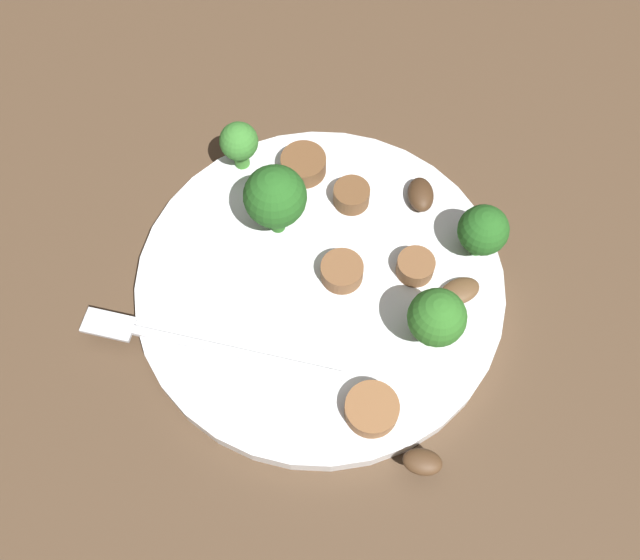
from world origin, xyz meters
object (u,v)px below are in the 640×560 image
object	(u,v)px
plate	(320,285)
sausage_slice_3	(303,164)
broccoli_floret_2	(275,197)
sausage_slice_2	(372,409)
broccoli_floret_0	(239,143)
sausage_slice_0	(415,266)
sausage_slice_4	(342,271)
mushroom_0	(460,291)
broccoli_floret_1	(483,231)
broccoli_floret_3	(437,318)
sausage_slice_1	(348,194)
mushroom_2	(421,195)
mushroom_3	(422,462)
fork	(191,343)

from	to	relation	value
plate	sausage_slice_3	xyz separation A→B (m)	(0.04, -0.08, 0.01)
broccoli_floret_2	sausage_slice_2	distance (m)	0.15
broccoli_floret_0	sausage_slice_0	xyz separation A→B (m)	(-0.15, 0.05, -0.02)
sausage_slice_4	mushroom_0	size ratio (longest dim) A/B	1.02
broccoli_floret_1	plate	bearing A→B (deg)	31.59
sausage_slice_4	mushroom_0	bearing A→B (deg)	-170.22
broccoli_floret_1	broccoli_floret_3	distance (m)	0.08
broccoli_floret_1	sausage_slice_1	xyz separation A→B (m)	(0.10, -0.01, -0.02)
sausage_slice_0	sausage_slice_4	world-z (taller)	same
sausage_slice_2	mushroom_0	xyz separation A→B (m)	(-0.03, -0.10, -0.00)
broccoli_floret_2	mushroom_2	world-z (taller)	broccoli_floret_2
sausage_slice_1	mushroom_3	distance (m)	0.20
sausage_slice_2	sausage_slice_1	bearing A→B (deg)	-66.37
sausage_slice_2	mushroom_2	bearing A→B (deg)	-84.88
sausage_slice_3	mushroom_3	bearing A→B (deg)	128.30
broccoli_floret_0	broccoli_floret_1	bearing A→B (deg)	175.54
broccoli_floret_3	mushroom_3	xyz separation A→B (m)	(-0.02, 0.08, -0.03)
broccoli_floret_3	mushroom_0	bearing A→B (deg)	-104.53
broccoli_floret_1	sausage_slice_1	size ratio (longest dim) A/B	1.71
broccoli_floret_0	broccoli_floret_2	distance (m)	0.06
mushroom_0	sausage_slice_2	bearing A→B (deg)	72.39
fork	mushroom_3	size ratio (longest dim) A/B	7.29
broccoli_floret_0	mushroom_0	distance (m)	0.19
sausage_slice_0	sausage_slice_3	distance (m)	0.12
mushroom_3	sausage_slice_2	bearing A→B (deg)	-27.74
plate	sausage_slice_1	size ratio (longest dim) A/B	9.69
broccoli_floret_1	sausage_slice_3	distance (m)	0.14
broccoli_floret_0	mushroom_0	size ratio (longest dim) A/B	1.41
fork	broccoli_floret_0	bearing A→B (deg)	-87.26
broccoli_floret_2	sausage_slice_1	distance (m)	0.06
plate	sausage_slice_4	xyz separation A→B (m)	(-0.01, -0.01, 0.01)
sausage_slice_3	mushroom_0	world-z (taller)	sausage_slice_3
broccoli_floret_3	mushroom_2	xyz separation A→B (m)	(0.04, -0.10, -0.03)
broccoli_floret_1	broccoli_floret_2	distance (m)	0.14
broccoli_floret_0	sausage_slice_3	size ratio (longest dim) A/B	1.22
broccoli_floret_0	sausage_slice_1	xyz separation A→B (m)	(-0.09, 0.00, -0.02)
sausage_slice_4	mushroom_0	xyz separation A→B (m)	(-0.08, -0.01, -0.00)
broccoli_floret_0	plate	bearing A→B (deg)	140.16
fork	sausage_slice_3	distance (m)	0.16
mushroom_2	plate	bearing A→B (deg)	61.48
fork	broccoli_floret_2	bearing A→B (deg)	-108.26
broccoli_floret_0	broccoli_floret_2	bearing A→B (deg)	136.53
broccoli_floret_0	sausage_slice_2	distance (m)	0.22
broccoli_floret_2	fork	bearing A→B (deg)	77.95
plate	sausage_slice_1	distance (m)	0.07
broccoli_floret_1	sausage_slice_4	bearing A→B (deg)	31.62
plate	broccoli_floret_1	distance (m)	0.12
fork	mushroom_2	bearing A→B (deg)	-131.22
broccoli_floret_1	mushroom_0	world-z (taller)	broccoli_floret_1
plate	mushroom_2	size ratio (longest dim) A/B	8.94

